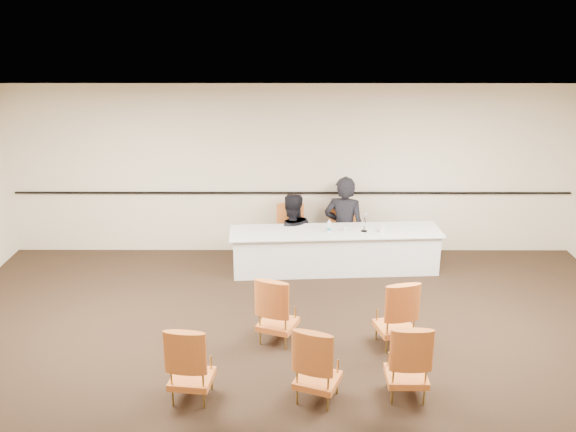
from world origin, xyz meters
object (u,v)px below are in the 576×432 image
at_px(panelist_main_chair, 344,232).
at_px(panelist_second, 291,241).
at_px(water_bottle, 329,226).
at_px(panelist_main, 344,231).
at_px(panel_table, 335,250).
at_px(drinking_glass, 345,228).
at_px(aud_chair_front_mid, 278,309).
at_px(aud_chair_front_right, 395,312).
at_px(aud_chair_back_right, 407,359).
at_px(aud_chair_back_mid, 318,362).
at_px(coffee_cup, 382,229).
at_px(microphone, 364,223).
at_px(panelist_second_chair, 291,233).
at_px(aud_chair_back_left, 191,361).

distance_m(panelist_main_chair, panelist_second, 0.94).
xyz_separation_m(panelist_second, water_bottle, (0.62, -0.55, 0.48)).
bearing_deg(panelist_main, panel_table, 86.31).
relative_size(drinking_glass, aud_chair_front_mid, 0.11).
xyz_separation_m(water_bottle, aud_chair_front_mid, (-0.80, -2.31, -0.33)).
distance_m(panelist_main_chair, aud_chair_front_right, 3.04).
bearing_deg(water_bottle, aud_chair_back_right, -79.04).
bearing_deg(aud_chair_back_mid, coffee_cup, 92.53).
relative_size(microphone, aud_chair_back_right, 0.31).
bearing_deg(water_bottle, panel_table, 30.31).
bearing_deg(aud_chair_back_mid, panelist_second, 115.01).
bearing_deg(panelist_second_chair, panelist_main_chair, 0.00).
distance_m(microphone, aud_chair_back_mid, 3.78).
xyz_separation_m(microphone, aud_chair_back_left, (-2.34, -3.63, -0.37)).
distance_m(panel_table, aud_chair_back_right, 3.66).
distance_m(panel_table, coffee_cup, 0.87).
relative_size(panel_table, aud_chair_front_mid, 3.68).
xyz_separation_m(drinking_glass, coffee_cup, (0.60, -0.08, 0.02)).
distance_m(panelist_main, aud_chair_front_mid, 3.12).
height_order(panelist_main_chair, aud_chair_back_right, same).
relative_size(microphone, aud_chair_front_mid, 0.31).
height_order(panelist_main_chair, coffee_cup, panelist_main_chair).
bearing_deg(panelist_second, coffee_cup, 146.85).
distance_m(panelist_second_chair, aud_chair_back_left, 4.31).
bearing_deg(aud_chair_back_mid, panel_table, 104.13).
bearing_deg(aud_chair_back_right, microphone, 91.96).
relative_size(panelist_main, aud_chair_front_mid, 2.06).
bearing_deg(drinking_glass, panelist_second, 150.76).
distance_m(aud_chair_front_mid, aud_chair_back_left, 1.61).
relative_size(drinking_glass, coffee_cup, 0.70).
relative_size(panelist_second, coffee_cup, 12.10).
relative_size(panelist_main, coffee_cup, 13.75).
height_order(coffee_cup, aud_chair_front_mid, aud_chair_front_mid).
bearing_deg(panelist_main, panelist_second, 18.86).
distance_m(panelist_main_chair, aud_chair_front_mid, 3.12).
height_order(panelist_second_chair, microphone, microphone).
bearing_deg(panelist_main_chair, aud_chair_back_left, -119.58).
bearing_deg(coffee_cup, water_bottle, 178.30).
bearing_deg(coffee_cup, aud_chair_back_right, -93.00).
height_order(panelist_main, microphone, panelist_main).
bearing_deg(panelist_second, aud_chair_back_left, 62.79).
height_order(panel_table, aud_chair_front_mid, aud_chair_front_mid).
relative_size(panelist_second, panelist_second_chair, 1.81).
height_order(aud_chair_front_mid, aud_chair_back_mid, same).
bearing_deg(panel_table, aud_chair_back_right, -84.53).
relative_size(panelist_main, panelist_main_chair, 2.06).
bearing_deg(aud_chair_back_left, aud_chair_back_right, 8.56).
xyz_separation_m(coffee_cup, aud_chair_back_right, (-0.18, -3.52, -0.30)).
distance_m(panelist_main, coffee_cup, 0.89).
relative_size(water_bottle, aud_chair_back_left, 0.22).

